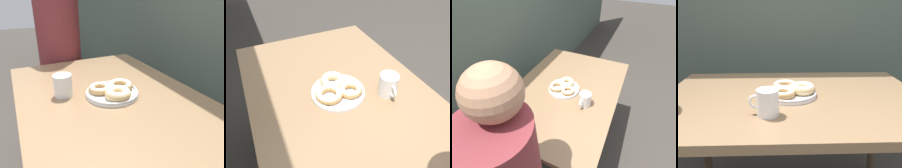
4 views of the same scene
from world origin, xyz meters
TOP-DOWN VIEW (x-y plane):
  - dining_table at (0.00, 0.38)m, footprint 1.27×0.86m
  - donut_plate at (-0.01, 0.40)m, footprint 0.27×0.28m
  - coffee_mug at (-0.11, 0.17)m, footprint 0.13×0.09m
  - person_figure at (-0.83, 0.32)m, footprint 0.38×0.32m

SIDE VIEW (x-z plane):
  - dining_table at x=0.00m, z-range 0.30..1.04m
  - person_figure at x=-0.83m, z-range 0.05..1.46m
  - donut_plate at x=-0.01m, z-range 0.74..0.80m
  - coffee_mug at x=-0.11m, z-range 0.74..0.85m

